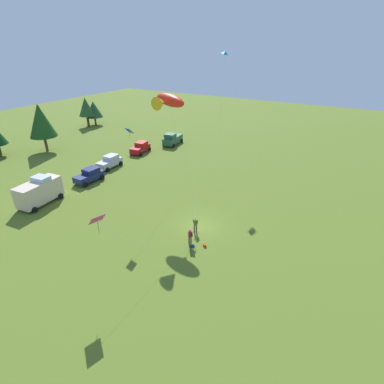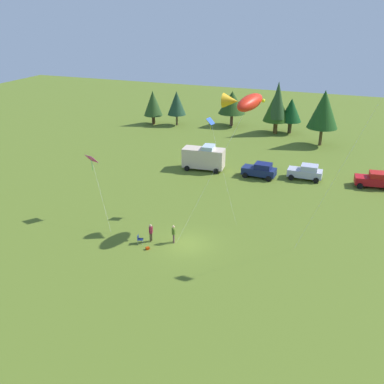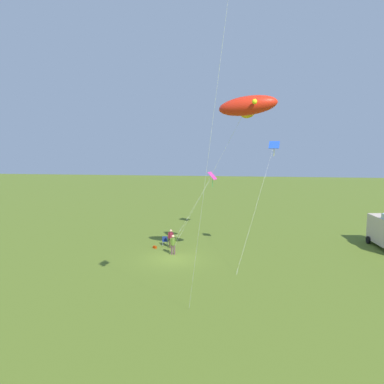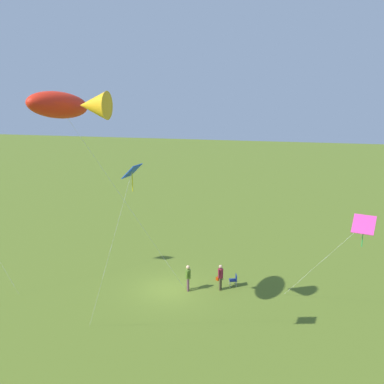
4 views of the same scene
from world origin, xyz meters
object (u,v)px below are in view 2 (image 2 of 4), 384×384
Objects in this scene: kite_large_fish at (245,102)px; kite_diamond_blue at (211,125)px; person_kite_flyer at (174,233)px; person_spectator at (151,231)px; kite_diamond_rainbow at (92,160)px; folding_chair at (139,239)px; car_red_sedan at (374,180)px; van_camper_beige at (204,157)px; backpack_on_grass at (148,248)px; car_silver_compact at (306,172)px; car_navy_hatch at (260,170)px.

kite_large_fish reaches higher than kite_diamond_blue.
person_kite_flyer is 2.12m from person_spectator.
folding_chair is at bearing -29.17° from kite_diamond_rainbow.
car_red_sedan is at bearing 52.83° from person_spectator.
car_red_sedan is at bearing -1.24° from van_camper_beige.
backpack_on_grass is 21.70m from van_camper_beige.
car_red_sedan is at bearing 50.94° from backpack_on_grass.
backpack_on_grass is (0.35, -1.45, -0.91)m from person_spectator.
car_silver_compact is (11.06, 21.29, -0.07)m from person_spectator.
backpack_on_grass is at bearing -72.38° from person_spectator.
van_camper_beige reaches higher than car_silver_compact.
person_spectator is 23.99m from car_silver_compact.
kite_large_fish is at bearing 33.38° from person_kite_flyer.
car_silver_compact reaches higher than person_kite_flyer.
backpack_on_grass is 0.03× the size of kite_diamond_blue.
kite_large_fish is at bearing -83.04° from car_navy_hatch.
person_spectator is 1.75m from backpack_on_grass.
kite_large_fish is (-12.42, -14.93, 11.21)m from car_red_sedan.
car_red_sedan is (18.70, 23.04, 0.84)m from backpack_on_grass.
person_kite_flyer is 0.31× the size of van_camper_beige.
person_spectator is 12.31m from kite_diamond_blue.
car_navy_hatch is at bearing 78.61° from person_spectator.
backpack_on_grass is at bearing -149.82° from person_kite_flyer.
folding_chair is 0.47× the size of person_spectator.
person_kite_flyer is at bearing -83.57° from van_camper_beige.
car_red_sedan reaches higher than person_spectator.
car_navy_hatch reaches higher than backpack_on_grass.
backpack_on_grass is at bearing -47.26° from folding_chair.
van_camper_beige is at bearing 112.95° from kite_diamond_blue.
kite_large_fish is at bearing -137.03° from car_red_sedan.
car_silver_compact is (10.71, 22.75, 0.84)m from backpack_on_grass.
van_camper_beige is (-4.08, 19.50, 0.62)m from person_kite_flyer.
kite_large_fish reaches higher than backpack_on_grass.
backpack_on_grass is at bearing -89.08° from van_camper_beige.
kite_diamond_blue is (2.73, 8.81, 8.14)m from person_spectator.
kite_large_fish is at bearing 29.14° from folding_chair.
kite_diamond_rainbow is at bearing -166.68° from kite_large_fish.
backpack_on_grass is at bearing -103.09° from kite_diamond_blue.
kite_diamond_rainbow is (-18.96, -18.07, 4.99)m from car_silver_compact.
car_silver_compact is 26.66m from kite_diamond_rainbow.
kite_diamond_blue is at bearing 151.05° from kite_large_fish.
folding_chair is 25.03m from car_silver_compact.
car_silver_compact is at bearing 174.86° from car_red_sedan.
person_spectator is 20.18m from van_camper_beige.
car_navy_hatch is 0.66× the size of kite_diamond_rainbow.
kite_diamond_rainbow is at bearing -137.29° from car_silver_compact.
person_kite_flyer is 27.04m from car_red_sedan.
folding_chair is at bearing -119.29° from car_silver_compact.
kite_large_fish reaches higher than folding_chair.
car_navy_hatch is at bearing 57.16° from folding_chair.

